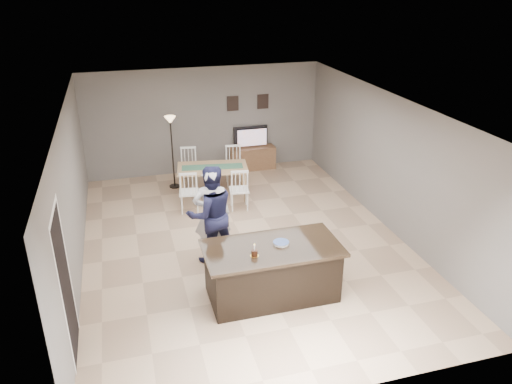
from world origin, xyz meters
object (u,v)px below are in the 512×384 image
object	(u,v)px
man	(211,214)
plate_stack	(281,243)
birthday_cake	(254,253)
dining_table	(213,172)
kitchen_island	(272,271)
floor_lamp	(171,133)
tv_console	(252,158)
woman	(212,215)
television	(251,137)

from	to	relation	value
man	plate_stack	distance (m)	1.57
birthday_cake	dining_table	bearing A→B (deg)	87.46
kitchen_island	floor_lamp	size ratio (longest dim) A/B	1.22
tv_console	man	bearing A→B (deg)	-114.36
plate_stack	woman	bearing A→B (deg)	123.02
man	plate_stack	size ratio (longest dim) A/B	7.20
television	dining_table	xyz separation A→B (m)	(-1.35, -1.57, -0.25)
tv_console	dining_table	xyz separation A→B (m)	(-1.35, -1.50, 0.32)
television	woman	xyz separation A→B (m)	(-1.89, -4.29, 0.04)
woman	birthday_cake	world-z (taller)	woman
woman	floor_lamp	distance (m)	3.60
plate_stack	floor_lamp	bearing A→B (deg)	102.80
man	dining_table	distance (m)	2.79
tv_console	plate_stack	xyz separation A→B (m)	(-1.04, -5.53, 0.62)
woman	kitchen_island	bearing A→B (deg)	125.25
kitchen_island	dining_table	world-z (taller)	dining_table
television	floor_lamp	bearing A→B (deg)	18.80
man	dining_table	size ratio (longest dim) A/B	0.92
woman	floor_lamp	bearing A→B (deg)	-77.73
dining_table	television	bearing A→B (deg)	58.03
man	birthday_cake	size ratio (longest dim) A/B	8.89
kitchen_island	television	size ratio (longest dim) A/B	2.35
woman	man	world-z (taller)	man
plate_stack	dining_table	distance (m)	4.05
birthday_cake	dining_table	world-z (taller)	birthday_cake
tv_console	floor_lamp	size ratio (longest dim) A/B	0.68
plate_stack	floor_lamp	world-z (taller)	floor_lamp
kitchen_island	woman	xyz separation A→B (m)	(-0.69, 1.35, 0.44)
tv_console	birthday_cake	world-z (taller)	birthday_cake
plate_stack	floor_lamp	distance (m)	5.01
floor_lamp	plate_stack	bearing A→B (deg)	-77.20
kitchen_island	birthday_cake	distance (m)	0.63
man	floor_lamp	size ratio (longest dim) A/B	1.03
floor_lamp	dining_table	bearing A→B (deg)	-46.67
man	floor_lamp	world-z (taller)	man
birthday_cake	plate_stack	world-z (taller)	birthday_cake
television	birthday_cake	bearing A→B (deg)	75.18
kitchen_island	birthday_cake	bearing A→B (deg)	-151.43
dining_table	floor_lamp	size ratio (longest dim) A/B	1.13
birthday_cake	floor_lamp	world-z (taller)	floor_lamp
man	floor_lamp	xyz separation A→B (m)	(-0.24, 3.56, 0.46)
kitchen_island	man	bearing A→B (deg)	117.76
television	dining_table	distance (m)	2.09
television	kitchen_island	bearing A→B (deg)	77.99
television	floor_lamp	size ratio (longest dim) A/B	0.52
television	tv_console	bearing A→B (deg)	90.00
plate_stack	dining_table	bearing A→B (deg)	94.42
kitchen_island	plate_stack	distance (m)	0.49
kitchen_island	birthday_cake	size ratio (longest dim) A/B	10.50
television	floor_lamp	world-z (taller)	floor_lamp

